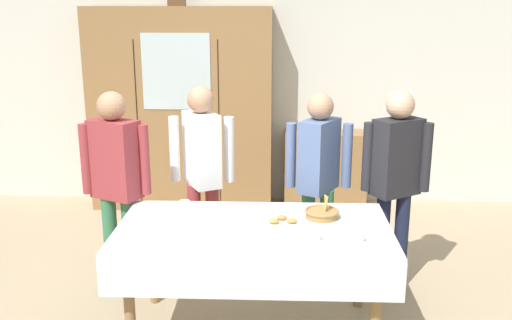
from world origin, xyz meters
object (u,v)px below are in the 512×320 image
at_px(person_by_cabinet, 202,164).
at_px(person_near_right_end, 396,172).
at_px(dining_table, 253,242).
at_px(wall_cabinet, 181,110).
at_px(book_stack, 326,129).
at_px(tea_cup_far_left, 185,205).
at_px(bookshelf_low, 325,169).
at_px(bread_basket, 322,213).
at_px(tea_cup_near_right, 315,237).
at_px(tea_cup_mid_right, 358,238).
at_px(person_behind_table_left, 319,170).
at_px(spoon_near_right, 162,244).
at_px(pastry_plate, 283,223).
at_px(spoon_mid_right, 204,240).
at_px(spoon_far_right, 247,227).
at_px(person_behind_table_right, 116,175).

height_order(person_by_cabinet, person_near_right_end, person_near_right_end).
bearing_deg(dining_table, wall_cabinet, 109.17).
distance_m(book_stack, tea_cup_far_left, 2.59).
relative_size(bookshelf_low, bread_basket, 3.76).
relative_size(dining_table, tea_cup_near_right, 14.02).
bearing_deg(tea_cup_mid_right, person_behind_table_left, 99.80).
bearing_deg(spoon_near_right, tea_cup_far_left, 86.76).
bearing_deg(tea_cup_mid_right, tea_cup_far_left, 154.93).
relative_size(pastry_plate, person_behind_table_left, 0.18).
bearing_deg(bookshelf_low, spoon_mid_right, -109.13).
relative_size(wall_cabinet, tea_cup_near_right, 16.81).
xyz_separation_m(wall_cabinet, tea_cup_mid_right, (1.56, -2.79, -0.30)).
distance_m(tea_cup_mid_right, tea_cup_near_right, 0.27).
height_order(bookshelf_low, tea_cup_mid_right, bookshelf_low).
relative_size(tea_cup_mid_right, spoon_far_right, 1.09).
distance_m(wall_cabinet, pastry_plate, 2.76).
distance_m(person_behind_table_left, person_behind_table_right, 1.56).
height_order(pastry_plate, person_near_right_end, person_near_right_end).
height_order(bread_basket, pastry_plate, bread_basket).
bearing_deg(spoon_near_right, pastry_plate, 26.36).
bearing_deg(person_behind_table_left, spoon_far_right, -122.33).
bearing_deg(tea_cup_far_left, person_near_right_end, 12.39).
distance_m(book_stack, tea_cup_mid_right, 2.84).
distance_m(bookshelf_low, person_near_right_end, 2.05).
bearing_deg(person_by_cabinet, spoon_far_right, -65.09).
bearing_deg(person_near_right_end, pastry_plate, -144.34).
bearing_deg(spoon_mid_right, spoon_far_right, 41.02).
height_order(wall_cabinet, tea_cup_mid_right, wall_cabinet).
bearing_deg(bookshelf_low, spoon_near_right, -112.85).
bearing_deg(bookshelf_low, tea_cup_near_right, -95.96).
height_order(wall_cabinet, tea_cup_far_left, wall_cabinet).
xyz_separation_m(tea_cup_far_left, person_behind_table_right, (-0.54, 0.19, 0.17)).
height_order(bookshelf_low, pastry_plate, bookshelf_low).
relative_size(bookshelf_low, person_by_cabinet, 0.57).
relative_size(tea_cup_near_right, spoon_far_right, 1.09).
distance_m(wall_cabinet, tea_cup_near_right, 3.08).
relative_size(person_near_right_end, person_behind_table_left, 1.03).
height_order(tea_cup_mid_right, person_behind_table_left, person_behind_table_left).
relative_size(book_stack, tea_cup_near_right, 1.69).
bearing_deg(person_behind_table_right, wall_cabinet, 85.69).
bearing_deg(book_stack, spoon_near_right, -112.85).
relative_size(tea_cup_near_right, person_near_right_end, 0.08).
relative_size(dining_table, spoon_near_right, 15.31).
bearing_deg(person_by_cabinet, dining_table, -63.01).
bearing_deg(dining_table, person_behind_table_right, 152.95).
height_order(tea_cup_near_right, spoon_mid_right, tea_cup_near_right).
bearing_deg(tea_cup_far_left, person_behind_table_right, 160.87).
bearing_deg(wall_cabinet, person_by_cabinet, -75.25).
distance_m(pastry_plate, person_behind_table_left, 0.83).
bearing_deg(tea_cup_far_left, bookshelf_low, 62.36).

